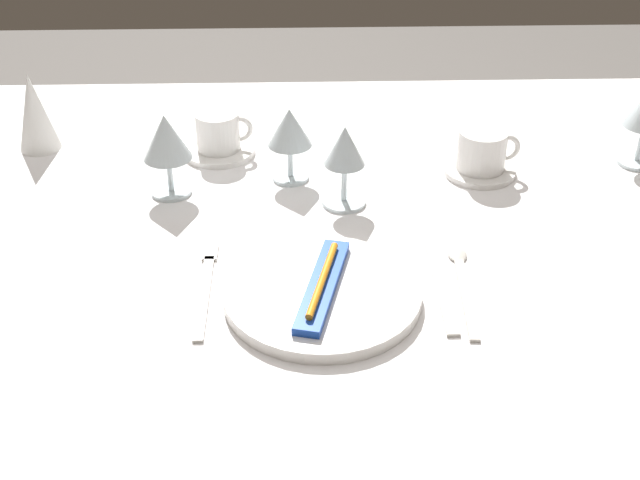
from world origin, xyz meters
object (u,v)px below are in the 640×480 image
at_px(dinner_plate, 322,295).
at_px(wine_glass_centre, 290,131).
at_px(napkin_folded, 34,112).
at_px(wine_glass_far, 166,140).
at_px(wine_glass_right, 345,152).
at_px(coffee_cup_left, 483,150).
at_px(toothbrush_package, 322,285).
at_px(fork_outer, 206,285).
at_px(coffee_cup_right, 219,131).
at_px(dinner_knife, 441,288).
at_px(spoon_soup, 462,279).

relative_size(dinner_plate, wine_glass_centre, 2.10).
xyz_separation_m(wine_glass_centre, napkin_folded, (-0.45, 0.13, -0.02)).
bearing_deg(wine_glass_far, napkin_folded, 146.40).
height_order(wine_glass_centre, napkin_folded, napkin_folded).
height_order(wine_glass_far, napkin_folded, napkin_folded).
bearing_deg(wine_glass_right, coffee_cup_left, 21.66).
height_order(wine_glass_right, wine_glass_far, wine_glass_far).
xyz_separation_m(toothbrush_package, wine_glass_centre, (-0.04, 0.34, 0.06)).
xyz_separation_m(fork_outer, coffee_cup_left, (0.45, 0.32, 0.04)).
bearing_deg(coffee_cup_left, wine_glass_far, -174.10).
distance_m(toothbrush_package, coffee_cup_right, 0.47).
relative_size(fork_outer, coffee_cup_right, 2.22).
height_order(toothbrush_package, wine_glass_right, wine_glass_right).
xyz_separation_m(toothbrush_package, wine_glass_right, (0.04, 0.26, 0.07)).
relative_size(dinner_knife, coffee_cup_left, 2.05).
bearing_deg(wine_glass_right, wine_glass_far, 171.71).
xyz_separation_m(toothbrush_package, wine_glass_far, (-0.24, 0.30, 0.07)).
height_order(toothbrush_package, wine_glass_far, wine_glass_far).
bearing_deg(wine_glass_right, dinner_knife, -62.68).
bearing_deg(fork_outer, spoon_soup, 0.64).
height_order(toothbrush_package, wine_glass_centre, wine_glass_centre).
bearing_deg(dinner_knife, napkin_folded, 145.75).
relative_size(dinner_plate, fork_outer, 1.21).
xyz_separation_m(fork_outer, wine_glass_far, (-0.08, 0.27, 0.09)).
bearing_deg(wine_glass_far, wine_glass_centre, 12.37).
relative_size(fork_outer, spoon_soup, 1.03).
bearing_deg(coffee_cup_left, napkin_folded, 171.55).
height_order(toothbrush_package, napkin_folded, napkin_folded).
relative_size(toothbrush_package, coffee_cup_right, 2.11).
height_order(dinner_plate, coffee_cup_left, coffee_cup_left).
bearing_deg(spoon_soup, wine_glass_centre, 128.66).
xyz_separation_m(wine_glass_far, napkin_folded, (-0.26, 0.17, -0.03)).
bearing_deg(wine_glass_far, coffee_cup_left, 5.90).
relative_size(coffee_cup_left, napkin_folded, 0.75).
bearing_deg(toothbrush_package, wine_glass_centre, 97.28).
distance_m(spoon_soup, wine_glass_far, 0.52).
height_order(spoon_soup, wine_glass_far, wine_glass_far).
bearing_deg(napkin_folded, coffee_cup_right, -5.19).
xyz_separation_m(coffee_cup_right, wine_glass_far, (-0.07, -0.14, 0.05)).
bearing_deg(coffee_cup_right, dinner_knife, -51.39).
bearing_deg(wine_glass_far, spoon_soup, -30.67).
relative_size(toothbrush_package, dinner_knife, 0.97).
bearing_deg(dinner_knife, dinner_plate, -173.50).
distance_m(toothbrush_package, wine_glass_far, 0.39).
distance_m(coffee_cup_right, wine_glass_right, 0.28).
xyz_separation_m(coffee_cup_left, coffee_cup_right, (-0.45, 0.09, -0.00)).
bearing_deg(napkin_folded, dinner_knife, -34.25).
height_order(spoon_soup, wine_glass_centre, wine_glass_centre).
xyz_separation_m(fork_outer, wine_glass_right, (0.21, 0.22, 0.09)).
relative_size(coffee_cup_right, wine_glass_centre, 0.78).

